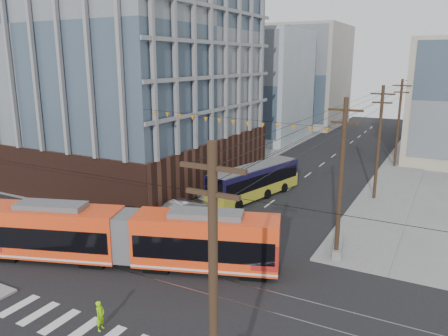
# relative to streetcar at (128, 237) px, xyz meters

# --- Properties ---
(ground) EXTENTS (160.00, 160.00, 0.00)m
(ground) POSITION_rel_streetcar_xyz_m (3.60, -3.97, -1.92)
(ground) COLOR slate
(office_building) EXTENTS (30.00, 25.00, 28.60)m
(office_building) POSITION_rel_streetcar_xyz_m (-18.40, 19.03, 12.38)
(office_building) COLOR #381E16
(office_building) RESTS_ON ground
(bg_bldg_nw_near) EXTENTS (18.00, 16.00, 18.00)m
(bg_bldg_nw_near) POSITION_rel_streetcar_xyz_m (-13.40, 48.03, 7.08)
(bg_bldg_nw_near) COLOR #8C99A5
(bg_bldg_nw_near) RESTS_ON ground
(bg_bldg_nw_far) EXTENTS (16.00, 18.00, 20.00)m
(bg_bldg_nw_far) POSITION_rel_streetcar_xyz_m (-10.40, 68.03, 8.08)
(bg_bldg_nw_far) COLOR gray
(bg_bldg_nw_far) RESTS_ON ground
(utility_pole_near) EXTENTS (0.30, 0.30, 11.00)m
(utility_pole_near) POSITION_rel_streetcar_xyz_m (12.10, -9.97, 3.58)
(utility_pole_near) COLOR black
(utility_pole_near) RESTS_ON ground
(utility_pole_far) EXTENTS (0.30, 0.30, 11.00)m
(utility_pole_far) POSITION_rel_streetcar_xyz_m (12.10, 52.03, 3.58)
(utility_pole_far) COLOR black
(utility_pole_far) RESTS_ON ground
(streetcar) EXTENTS (19.71, 9.14, 3.83)m
(streetcar) POSITION_rel_streetcar_xyz_m (0.00, 0.00, 0.00)
(streetcar) COLOR #F14116
(streetcar) RESTS_ON ground
(city_bus) EXTENTS (5.31, 11.86, 3.29)m
(city_bus) POSITION_rel_streetcar_xyz_m (1.47, 17.18, -0.27)
(city_bus) COLOR black
(city_bus) RESTS_ON ground
(parked_car_silver) EXTENTS (3.39, 5.25, 1.63)m
(parked_car_silver) POSITION_rel_streetcar_xyz_m (-1.38, 9.15, -1.10)
(parked_car_silver) COLOR #9B9DA3
(parked_car_silver) RESTS_ON ground
(parked_car_white) EXTENTS (3.28, 5.08, 1.37)m
(parked_car_white) POSITION_rel_streetcar_xyz_m (-1.55, 13.95, -1.23)
(parked_car_white) COLOR silver
(parked_car_white) RESTS_ON ground
(parked_car_grey) EXTENTS (2.97, 4.66, 1.20)m
(parked_car_grey) POSITION_rel_streetcar_xyz_m (-2.17, 20.44, -1.32)
(parked_car_grey) COLOR slate
(parked_car_grey) RESTS_ON ground
(pedestrian) EXTENTS (0.48, 0.64, 1.58)m
(pedestrian) POSITION_rel_streetcar_xyz_m (3.58, -6.46, -1.12)
(pedestrian) COLOR #8AE608
(pedestrian) RESTS_ON ground
(jersey_barrier) EXTENTS (1.50, 3.93, 0.77)m
(jersey_barrier) POSITION_rel_streetcar_xyz_m (11.90, 8.48, -1.53)
(jersey_barrier) COLOR slate
(jersey_barrier) RESTS_ON ground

